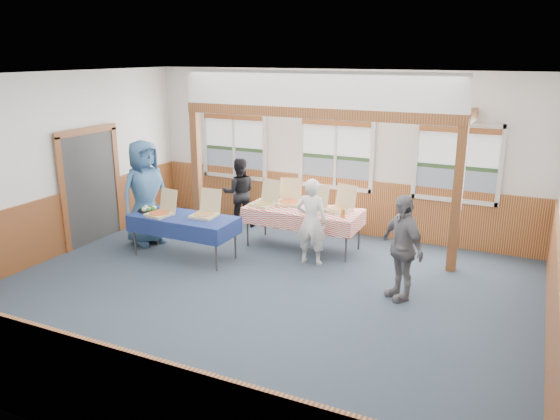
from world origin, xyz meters
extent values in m
plane|color=#293343|center=(0.00, 0.00, 0.00)|extent=(8.00, 8.00, 0.00)
plane|color=white|center=(0.00, 0.00, 3.20)|extent=(8.00, 8.00, 0.00)
plane|color=silver|center=(0.00, 3.50, 1.60)|extent=(8.00, 0.00, 8.00)
plane|color=silver|center=(0.00, -3.50, 1.60)|extent=(8.00, 0.00, 8.00)
plane|color=silver|center=(-4.00, 0.00, 1.60)|extent=(0.00, 8.00, 8.00)
cube|color=brown|center=(0.00, 3.48, 0.55)|extent=(7.98, 0.05, 1.10)
cube|color=brown|center=(0.00, -3.48, 0.55)|extent=(7.98, 0.05, 1.10)
cube|color=brown|center=(-3.98, 0.00, 0.55)|extent=(0.05, 6.98, 1.10)
cube|color=brown|center=(3.98, 0.00, 0.55)|extent=(0.05, 6.98, 1.10)
cube|color=#343434|center=(-3.96, 0.90, 1.05)|extent=(0.06, 1.30, 2.10)
cube|color=silver|center=(-2.30, 3.44, 0.91)|extent=(1.52, 0.05, 0.08)
cube|color=silver|center=(-2.30, 3.44, 2.29)|extent=(1.52, 0.05, 0.08)
cube|color=silver|center=(-3.04, 3.44, 1.60)|extent=(0.08, 0.05, 1.46)
cube|color=silver|center=(-1.56, 3.44, 1.60)|extent=(0.08, 0.05, 1.46)
cube|color=silver|center=(-2.30, 3.44, 1.60)|extent=(0.05, 0.05, 1.30)
cube|color=slate|center=(-2.30, 3.48, 1.21)|extent=(1.40, 0.02, 0.52)
cube|color=#243E1F|center=(-2.30, 3.48, 1.51)|extent=(1.40, 0.02, 0.08)
cube|color=silver|center=(-2.30, 3.48, 1.90)|extent=(1.40, 0.02, 0.70)
cube|color=brown|center=(-2.30, 3.42, 2.19)|extent=(1.40, 0.07, 0.10)
cube|color=silver|center=(0.00, 3.44, 0.91)|extent=(1.52, 0.05, 0.08)
cube|color=silver|center=(0.00, 3.44, 2.29)|extent=(1.52, 0.05, 0.08)
cube|color=silver|center=(-0.74, 3.44, 1.60)|extent=(0.08, 0.05, 1.46)
cube|color=silver|center=(0.74, 3.44, 1.60)|extent=(0.08, 0.05, 1.46)
cube|color=silver|center=(0.00, 3.44, 1.60)|extent=(0.05, 0.05, 1.30)
cube|color=slate|center=(0.00, 3.48, 1.21)|extent=(1.40, 0.02, 0.52)
cube|color=#243E1F|center=(0.00, 3.48, 1.51)|extent=(1.40, 0.02, 0.08)
cube|color=silver|center=(0.00, 3.48, 1.90)|extent=(1.40, 0.02, 0.70)
cube|color=brown|center=(0.00, 3.42, 2.19)|extent=(1.40, 0.07, 0.10)
cube|color=silver|center=(2.30, 3.44, 0.91)|extent=(1.52, 0.05, 0.08)
cube|color=silver|center=(2.30, 3.44, 2.29)|extent=(1.52, 0.05, 0.08)
cube|color=silver|center=(1.56, 3.44, 1.60)|extent=(0.08, 0.05, 1.46)
cube|color=silver|center=(3.04, 3.44, 1.60)|extent=(0.08, 0.05, 1.46)
cube|color=silver|center=(2.30, 3.44, 1.60)|extent=(0.05, 0.05, 1.30)
cube|color=slate|center=(2.30, 3.48, 1.21)|extent=(1.40, 0.02, 0.52)
cube|color=#243E1F|center=(2.30, 3.48, 1.51)|extent=(1.40, 0.02, 0.08)
cube|color=silver|center=(2.30, 3.48, 1.90)|extent=(1.40, 0.02, 0.70)
cube|color=brown|center=(2.30, 3.42, 2.19)|extent=(1.40, 0.07, 0.10)
cube|color=#533212|center=(-2.50, 2.30, 1.20)|extent=(0.15, 0.15, 2.40)
cube|color=#533212|center=(2.50, 2.30, 1.20)|extent=(0.15, 0.15, 2.40)
cube|color=#533212|center=(0.00, 2.30, 2.49)|extent=(5.15, 0.18, 0.18)
cylinder|color=#343434|center=(-2.71, 0.58, 0.36)|extent=(0.04, 0.04, 0.73)
cylinder|color=#343434|center=(-2.71, 1.21, 0.36)|extent=(0.04, 0.04, 0.73)
cylinder|color=#343434|center=(-1.01, 0.58, 0.36)|extent=(0.04, 0.04, 0.73)
cylinder|color=#343434|center=(-1.01, 1.21, 0.36)|extent=(0.04, 0.04, 0.73)
cube|color=#343434|center=(-1.86, 0.89, 0.73)|extent=(1.87, 0.90, 0.03)
cube|color=navy|center=(-1.86, 0.89, 0.75)|extent=(1.93, 0.96, 0.01)
cube|color=navy|center=(-1.86, 0.49, 0.61)|extent=(1.87, 0.16, 0.28)
cube|color=navy|center=(-1.86, 1.30, 0.61)|extent=(1.87, 0.16, 0.28)
cylinder|color=#343434|center=(-1.13, 1.87, 0.36)|extent=(0.04, 0.04, 0.73)
cylinder|color=#343434|center=(-1.13, 2.61, 0.36)|extent=(0.04, 0.04, 0.73)
cylinder|color=#343434|center=(0.80, 1.87, 0.36)|extent=(0.04, 0.04, 0.73)
cylinder|color=#343434|center=(0.80, 2.61, 0.36)|extent=(0.04, 0.04, 0.73)
cube|color=#343434|center=(-0.17, 2.24, 0.73)|extent=(2.15, 1.12, 0.03)
cube|color=red|center=(-0.17, 2.24, 0.75)|extent=(2.21, 1.19, 0.01)
cube|color=red|center=(-0.17, 1.78, 0.61)|extent=(2.09, 0.29, 0.28)
cube|color=red|center=(-0.17, 2.70, 0.61)|extent=(2.09, 0.29, 0.28)
cube|color=tan|center=(-2.26, 0.74, 0.78)|extent=(0.45, 0.45, 0.04)
cylinder|color=#C4842E|center=(-2.26, 0.74, 0.81)|extent=(0.39, 0.39, 0.01)
cube|color=tan|center=(-2.22, 0.98, 0.99)|extent=(0.40, 0.16, 0.38)
cube|color=tan|center=(-1.51, 1.01, 0.78)|extent=(0.43, 0.43, 0.05)
cylinder|color=tan|center=(-1.51, 1.01, 0.81)|extent=(0.37, 0.37, 0.01)
cube|color=tan|center=(-1.52, 1.26, 1.00)|extent=(0.41, 0.12, 0.40)
cube|color=tan|center=(-0.92, 2.10, 0.78)|extent=(0.48, 0.48, 0.05)
cylinder|color=gold|center=(-0.92, 2.10, 0.81)|extent=(0.42, 0.42, 0.01)
cube|color=tan|center=(-0.87, 2.34, 1.01)|extent=(0.42, 0.17, 0.40)
cube|color=tan|center=(-0.52, 2.39, 0.78)|extent=(0.51, 0.51, 0.05)
cylinder|color=#C4842E|center=(-0.52, 2.39, 0.81)|extent=(0.45, 0.45, 0.01)
cube|color=tan|center=(-0.59, 2.62, 1.00)|extent=(0.42, 0.21, 0.40)
cube|color=tan|center=(0.08, 2.12, 0.78)|extent=(0.39, 0.39, 0.04)
cylinder|color=gold|center=(0.08, 2.12, 0.81)|extent=(0.34, 0.34, 0.01)
cube|color=tan|center=(0.08, 2.35, 0.99)|extent=(0.39, 0.09, 0.38)
cube|color=tan|center=(0.48, 2.34, 0.78)|extent=(0.48, 0.48, 0.05)
cylinder|color=tan|center=(0.48, 2.34, 0.81)|extent=(0.42, 0.42, 0.01)
cube|color=tan|center=(0.54, 2.58, 1.00)|extent=(0.42, 0.18, 0.40)
cylinder|color=black|center=(-2.61, 0.89, 0.77)|extent=(0.37, 0.37, 0.03)
cylinder|color=white|center=(-2.61, 0.89, 0.80)|extent=(0.08, 0.08, 0.04)
sphere|color=#2E6C29|center=(-2.51, 0.89, 0.80)|extent=(0.08, 0.08, 0.08)
sphere|color=beige|center=(-2.55, 0.98, 0.80)|extent=(0.08, 0.08, 0.08)
sphere|color=#2E6C29|center=(-2.63, 0.99, 0.80)|extent=(0.08, 0.08, 0.08)
sphere|color=beige|center=(-2.70, 0.94, 0.80)|extent=(0.08, 0.08, 0.08)
sphere|color=#2E6C29|center=(-2.70, 0.85, 0.80)|extent=(0.08, 0.08, 0.08)
sphere|color=beige|center=(-2.63, 0.79, 0.80)|extent=(0.08, 0.08, 0.08)
sphere|color=#2E6C29|center=(-2.55, 0.81, 0.80)|extent=(0.08, 0.08, 0.08)
cylinder|color=#A1581A|center=(0.68, 1.99, 0.83)|extent=(0.07, 0.07, 0.15)
imported|color=white|center=(0.27, 1.59, 0.75)|extent=(0.56, 0.38, 1.50)
imported|color=black|center=(-1.89, 2.91, 0.72)|extent=(0.88, 0.83, 1.43)
imported|color=#365D88|center=(-2.94, 1.22, 0.99)|extent=(0.92, 1.12, 1.98)
imported|color=slate|center=(1.97, 0.88, 0.79)|extent=(0.94, 0.91, 1.58)
camera|label=1|loc=(3.57, -6.59, 3.50)|focal=35.00mm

